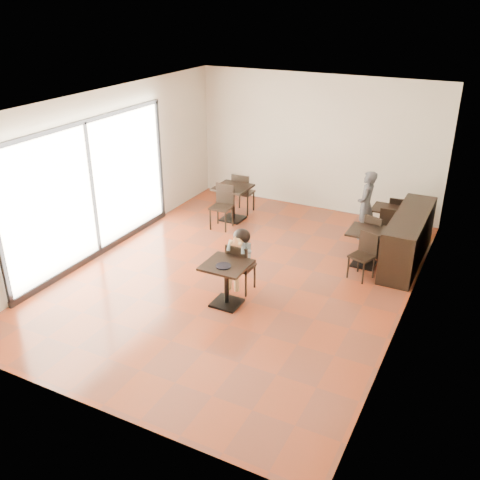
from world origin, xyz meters
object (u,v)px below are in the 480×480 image
Objects in this scene: cafe_table_left at (233,203)px; chair_left_a at (244,193)px; chair_mid_b at (362,257)px; child_chair at (241,267)px; chair_back_b at (386,229)px; cafe_table_back at (386,222)px; chair_mid_a at (377,235)px; chair_left_b at (221,208)px; chair_back_a at (397,213)px; cafe_table_mid at (365,248)px; child at (241,260)px; child_table at (227,284)px; adult_patron at (366,205)px.

chair_left_a reaches higher than cafe_table_left.
cafe_table_left is at bearing 176.97° from chair_mid_b.
chair_left_a is (-1.64, 3.36, 0.03)m from child_chair.
chair_mid_b is 1.56m from chair_back_b.
cafe_table_back is 3.38m from chair_left_a.
chair_left_b is at bearing 23.39° from chair_mid_a.
chair_back_a is at bearing 74.03° from cafe_table_back.
cafe_table_back is at bearing 179.39° from chair_left_a.
chair_mid_b is 3.53m from chair_left_b.
cafe_table_mid is at bearing 117.54° from chair_mid_b.
chair_back_a is (3.51, 0.60, -0.10)m from chair_left_a.
chair_mid_a is at bearing 80.49° from chair_back_a.
chair_back_b is at bearing 57.65° from child.
cafe_table_mid is (1.70, 1.95, -0.10)m from child_chair.
child_chair is at bearing -128.38° from chair_back_b.
child_table is at bearing 61.47° from chair_back_a.
chair_left_a reaches higher than chair_back_a.
child_chair is 1.06× the size of chair_mid_a.
child_chair is 2.26m from chair_mid_b.
cafe_table_left is at bearing -59.78° from child_chair.
adult_patron is 1.52× the size of chair_left_b.
adult_patron is 1.88m from chair_mid_b.
child is 1.19× the size of chair_left_b.
chair_mid_a is 1.10m from chair_mid_b.
chair_mid_a is (3.42, -0.32, 0.03)m from cafe_table_left.
child_chair is at bearing -116.38° from cafe_table_back.
child_chair is at bearing -28.77° from adult_patron.
child is 1.61× the size of cafe_table_mid.
child_table is 0.79× the size of chair_left_a.
cafe_table_back is at bearing -68.06° from chair_mid_a.
adult_patron is 3.00m from chair_left_a.
adult_patron is 1.36m from cafe_table_mid.
child_chair is 3.91m from cafe_table_back.
child is at bearing -128.38° from chair_back_b.
adult_patron is 2.06× the size of cafe_table_mid.
child is 1.34× the size of chair_mid_b.
chair_left_b is (-1.64, 2.81, 0.10)m from child_table.
chair_mid_b is (0.08, -0.55, 0.07)m from cafe_table_mid.
chair_back_b is at bearing 106.22° from chair_mid_b.
chair_left_a is at bearing -64.03° from child_chair.
chair_left_b is at bearing -174.94° from chair_back_b.
chair_left_a is 1.25× the size of chair_back_b.
cafe_table_back is 0.75× the size of chair_mid_b.
chair_left_a is (-3.34, 1.42, 0.13)m from cafe_table_mid.
chair_mid_a is 0.47m from chair_back_b.
chair_back_a is 1.01m from chair_back_b.
chair_left_a is 1.25× the size of chair_back_a.
cafe_table_left is (-3.34, 0.87, 0.05)m from cafe_table_mid.
chair_back_b is at bearing -76.49° from cafe_table_back.
child_chair is at bearing 90.00° from child.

